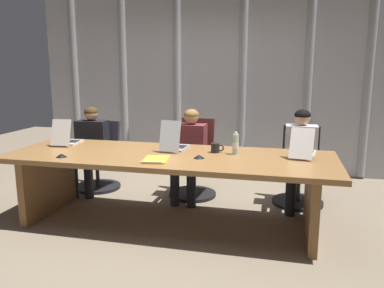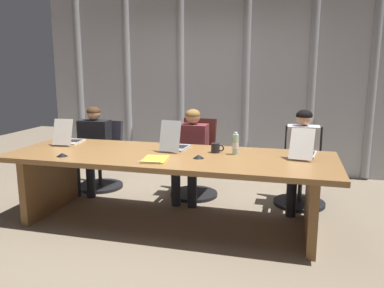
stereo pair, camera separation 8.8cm
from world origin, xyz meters
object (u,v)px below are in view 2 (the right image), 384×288
object	(u,v)px
spiral_notepad	(155,159)
office_chair_left_end	(102,163)
laptop_center	(303,151)
office_chair_left_mid	(195,168)
person_left_mid	(191,150)
person_left_end	(92,144)
office_chair_center	(301,176)
conference_mic_left_side	(198,157)
conference_mic_middle	(62,155)
person_center	(302,154)
laptop_left_end	(69,139)
laptop_left_mid	(175,144)
water_bottle_primary	(236,144)
coffee_mug_near	(216,148)

from	to	relation	value
spiral_notepad	office_chair_left_end	bearing A→B (deg)	127.04
laptop_center	office_chair_left_mid	bearing A→B (deg)	68.72
person_left_mid	person_left_end	bearing A→B (deg)	-88.86
office_chair_center	conference_mic_left_side	bearing A→B (deg)	-39.26
laptop_center	person_left_end	xyz separation A→B (m)	(-2.64, 0.56, -0.17)
laptop_center	conference_mic_middle	xyz separation A→B (m)	(-2.31, -0.62, -0.04)
office_chair_left_mid	person_center	bearing A→B (deg)	86.51
laptop_left_end	laptop_center	xyz separation A→B (m)	(2.61, 0.02, -0.00)
person_left_mid	conference_mic_middle	bearing A→B (deg)	-39.36
office_chair_center	person_left_end	size ratio (longest dim) A/B	0.83
office_chair_left_mid	conference_mic_left_side	bearing A→B (deg)	19.73
office_chair_left_mid	person_left_mid	xyz separation A→B (m)	(-0.01, -0.17, 0.27)
office_chair_left_end	laptop_left_end	bearing A→B (deg)	8.77
laptop_left_mid	laptop_left_end	bearing A→B (deg)	92.37
spiral_notepad	laptop_left_mid	bearing A→B (deg)	77.82
person_center	laptop_left_mid	bearing A→B (deg)	-66.54
laptop_left_mid	office_chair_center	world-z (taller)	laptop_left_mid
laptop_center	conference_mic_middle	bearing A→B (deg)	112.90
laptop_left_end	laptop_center	size ratio (longest dim) A/B	0.85
laptop_left_mid	person_left_end	world-z (taller)	person_left_end
laptop_left_mid	office_chair_left_mid	xyz separation A→B (m)	(0.03, 0.75, -0.45)
office_chair_center	water_bottle_primary	bearing A→B (deg)	-35.98
laptop_left_end	coffee_mug_near	distance (m)	1.74
office_chair_left_end	person_left_end	xyz separation A→B (m)	(-0.04, -0.16, 0.29)
laptop_left_end	person_left_mid	size ratio (longest dim) A/B	0.39
coffee_mug_near	spiral_notepad	bearing A→B (deg)	-135.60
office_chair_left_mid	conference_mic_left_side	xyz separation A→B (m)	(0.31, -1.07, 0.40)
office_chair_left_mid	office_chair_center	distance (m)	1.30
water_bottle_primary	spiral_notepad	world-z (taller)	water_bottle_primary
laptop_center	coffee_mug_near	world-z (taller)	laptop_center
coffee_mug_near	conference_mic_middle	size ratio (longest dim) A/B	1.24
laptop_center	office_chair_left_end	world-z (taller)	laptop_center
laptop_left_mid	person_left_mid	size ratio (longest dim) A/B	0.40
office_chair_center	water_bottle_primary	size ratio (longest dim) A/B	3.97
person_center	water_bottle_primary	xyz separation A→B (m)	(-0.67, -0.65, 0.21)
laptop_left_end	office_chair_left_end	size ratio (longest dim) A/B	0.48
conference_mic_middle	spiral_notepad	xyz separation A→B (m)	(0.95, 0.08, -0.01)
person_left_end	water_bottle_primary	size ratio (longest dim) A/B	4.81
person_center	spiral_notepad	xyz separation A→B (m)	(-1.37, -1.09, 0.11)
person_left_mid	conference_mic_middle	world-z (taller)	person_left_mid
coffee_mug_near	conference_mic_middle	distance (m)	1.54
person_center	coffee_mug_near	xyz separation A→B (m)	(-0.88, -0.61, 0.15)
laptop_center	person_center	world-z (taller)	person_center
office_chair_left_end	conference_mic_middle	xyz separation A→B (m)	(0.29, -1.33, 0.42)
office_chair_left_mid	laptop_left_end	bearing A→B (deg)	-56.97
person_center	conference_mic_left_side	world-z (taller)	person_center
laptop_left_mid	water_bottle_primary	size ratio (longest dim) A/B	1.94
office_chair_left_mid	conference_mic_middle	xyz separation A→B (m)	(-1.02, -1.34, 0.40)
office_chair_center	coffee_mug_near	bearing A→B (deg)	-45.05
person_left_mid	water_bottle_primary	world-z (taller)	person_left_mid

